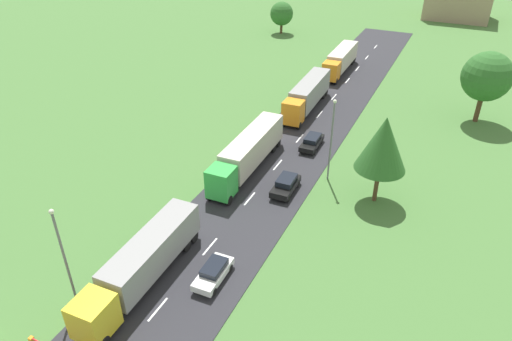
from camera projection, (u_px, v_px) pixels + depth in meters
road at (244, 205)px, 44.95m from camera, size 10.00×140.00×0.06m
lane_marking_centre at (232, 220)px, 42.88m from camera, size 0.16×122.68×0.01m
truck_lead at (142, 262)px, 35.19m from camera, size 2.76×13.42×3.44m
truck_second at (248, 152)px, 49.51m from camera, size 2.72×14.43×3.76m
truck_third at (308, 94)px, 63.23m from camera, size 2.85×13.75×3.77m
truck_fourth at (341, 59)px, 76.23m from camera, size 2.64×12.98×3.55m
car_second at (213, 272)px, 36.06m from camera, size 1.82×4.13×1.40m
car_third at (286, 185)px, 46.51m from camera, size 2.00×4.31×1.57m
car_fourth at (312, 142)px, 54.49m from camera, size 1.85×4.44×1.41m
lamppost_lead at (63, 253)px, 32.24m from camera, size 0.36×0.36×8.40m
lamppost_second at (331, 137)px, 46.44m from camera, size 0.36×0.36×9.00m
tree_birch at (487, 77)px, 57.98m from camera, size 6.21×6.21×9.22m
tree_maple at (383, 144)px, 42.46m from camera, size 4.82×4.82×8.96m
tree_pine at (282, 14)px, 95.54m from camera, size 4.73×4.73×6.37m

